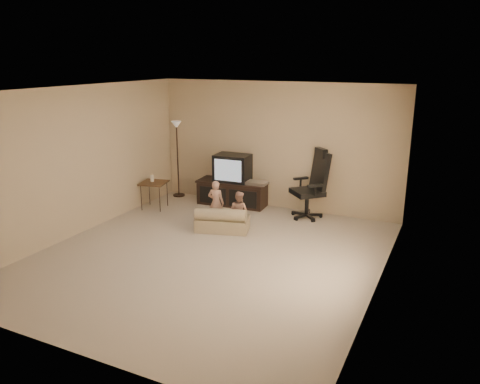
% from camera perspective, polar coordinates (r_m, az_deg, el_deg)
% --- Properties ---
extents(floor, '(5.50, 5.50, 0.00)m').
position_cam_1_polar(floor, '(7.27, -3.77, -7.76)').
color(floor, '#BAAA94').
rests_on(floor, ground).
extents(room_shell, '(5.50, 5.50, 5.50)m').
position_cam_1_polar(room_shell, '(6.80, -4.00, 4.03)').
color(room_shell, silver).
rests_on(room_shell, floor).
extents(tv_stand, '(1.50, 0.62, 1.05)m').
position_cam_1_polar(tv_stand, '(9.57, -0.88, 0.97)').
color(tv_stand, black).
rests_on(tv_stand, floor).
extents(office_chair, '(0.86, 0.86, 1.32)m').
position_cam_1_polar(office_chair, '(8.89, 8.68, -0.15)').
color(office_chair, black).
rests_on(office_chair, floor).
extents(side_table, '(0.58, 0.58, 0.73)m').
position_cam_1_polar(side_table, '(9.48, -10.49, 1.10)').
color(side_table, brown).
rests_on(side_table, floor).
extents(floor_lamp, '(0.26, 0.26, 1.64)m').
position_cam_1_polar(floor_lamp, '(10.12, -7.69, 6.07)').
color(floor_lamp, black).
rests_on(floor_lamp, floor).
extents(child_sofa, '(1.01, 0.74, 0.44)m').
position_cam_1_polar(child_sofa, '(8.19, -2.21, -3.58)').
color(child_sofa, tan).
rests_on(child_sofa, floor).
extents(toddler_left, '(0.32, 0.25, 0.83)m').
position_cam_1_polar(toddler_left, '(8.43, -2.94, -1.34)').
color(toddler_left, tan).
rests_on(toddler_left, floor).
extents(toddler_right, '(0.38, 0.25, 0.72)m').
position_cam_1_polar(toddler_right, '(8.14, -0.14, -2.36)').
color(toddler_right, tan).
rests_on(toddler_right, floor).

